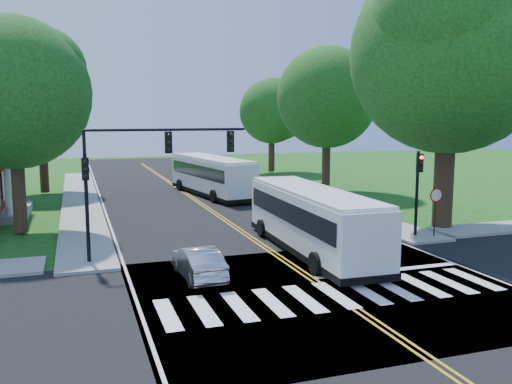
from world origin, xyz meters
name	(u,v)px	position (x,y,z in m)	size (l,w,h in m)	color
ground	(329,291)	(0.00, 0.00, 0.00)	(140.00, 140.00, 0.00)	#164812
road	(211,210)	(0.00, 18.00, 0.01)	(14.00, 96.00, 0.01)	black
cross_road	(329,291)	(0.00, 0.00, 0.01)	(60.00, 12.00, 0.01)	black
center_line	(198,202)	(0.00, 22.00, 0.01)	(0.36, 70.00, 0.01)	gold
edge_line_w	(104,206)	(-6.80, 22.00, 0.01)	(0.12, 70.00, 0.01)	silver
edge_line_e	(283,197)	(6.80, 22.00, 0.01)	(0.12, 70.00, 0.01)	silver
crosswalk	(335,295)	(0.00, -0.50, 0.02)	(12.60, 3.00, 0.01)	silver
stop_bar	(388,270)	(3.50, 1.60, 0.02)	(6.60, 0.40, 0.01)	silver
sidewalk_nw	(81,200)	(-8.30, 25.00, 0.07)	(2.60, 40.00, 0.15)	gray
sidewalk_ne	(286,191)	(8.30, 25.00, 0.07)	(2.60, 40.00, 0.15)	gray
tree_ne_big	(450,55)	(11.00, 8.00, 9.62)	(10.80, 10.80, 14.91)	#352015
tree_west_near	(13,93)	(-11.50, 14.00, 7.53)	(8.00, 8.00, 11.40)	#352015
tree_west_far	(41,108)	(-11.00, 30.00, 7.00)	(7.60, 7.60, 10.67)	#352015
tree_east_mid	(327,98)	(11.50, 24.00, 7.86)	(8.40, 8.40, 11.93)	#352015
tree_east_far	(272,111)	(12.50, 40.00, 6.86)	(7.20, 7.20, 10.34)	#352015
signal_nw	(142,162)	(-5.86, 6.43, 4.38)	(7.15, 0.46, 5.66)	black
signal_ne	(418,182)	(8.20, 6.44, 2.96)	(0.30, 0.46, 4.40)	black
stop_sign	(436,200)	(9.00, 5.98, 2.03)	(0.76, 0.08, 2.53)	black
bus_lead	(311,219)	(1.76, 5.47, 1.58)	(3.06, 11.59, 2.98)	white
bus_follow	(211,175)	(1.75, 24.87, 1.64)	(4.35, 12.19, 3.09)	white
hatchback	(198,262)	(-4.19, 3.07, 0.65)	(1.34, 3.86, 1.27)	silver
suv	(327,214)	(5.39, 11.24, 0.61)	(1.99, 4.31, 1.20)	silver
dark_sedan	(307,207)	(5.08, 13.39, 0.70)	(1.93, 4.75, 1.38)	black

